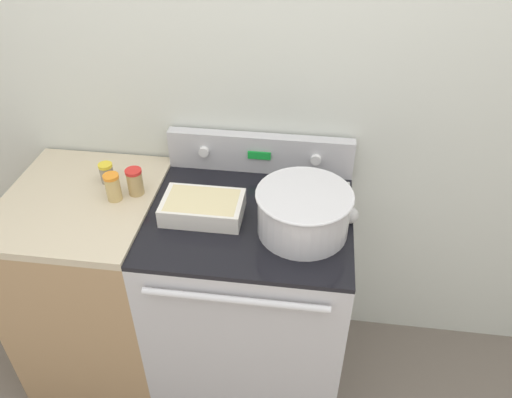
{
  "coord_description": "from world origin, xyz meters",
  "views": [
    {
      "loc": [
        0.21,
        -1.06,
        2.02
      ],
      "look_at": [
        0.02,
        0.33,
        0.96
      ],
      "focal_mm": 35.0,
      "sensor_mm": 36.0,
      "label": 1
    }
  ],
  "objects_px": {
    "spice_jar_orange_cap": "(113,187)",
    "spice_jar_yellow_cap": "(107,173)",
    "spice_jar_red_cap": "(135,182)",
    "ladle": "(350,212)",
    "mixing_bowl": "(304,210)",
    "casserole_dish": "(203,207)"
  },
  "relations": [
    {
      "from": "mixing_bowl",
      "to": "spice_jar_red_cap",
      "type": "distance_m",
      "value": 0.64
    },
    {
      "from": "mixing_bowl",
      "to": "spice_jar_yellow_cap",
      "type": "bearing_deg",
      "value": 166.84
    },
    {
      "from": "spice_jar_red_cap",
      "to": "spice_jar_yellow_cap",
      "type": "relative_size",
      "value": 1.29
    },
    {
      "from": "spice_jar_red_cap",
      "to": "spice_jar_orange_cap",
      "type": "distance_m",
      "value": 0.08
    },
    {
      "from": "ladle",
      "to": "spice_jar_yellow_cap",
      "type": "relative_size",
      "value": 3.19
    },
    {
      "from": "ladle",
      "to": "spice_jar_orange_cap",
      "type": "relative_size",
      "value": 2.42
    },
    {
      "from": "spice_jar_red_cap",
      "to": "spice_jar_orange_cap",
      "type": "height_order",
      "value": "spice_jar_orange_cap"
    },
    {
      "from": "casserole_dish",
      "to": "spice_jar_orange_cap",
      "type": "bearing_deg",
      "value": 173.74
    },
    {
      "from": "casserole_dish",
      "to": "spice_jar_red_cap",
      "type": "xyz_separation_m",
      "value": [
        -0.27,
        0.08,
        0.03
      ]
    },
    {
      "from": "spice_jar_red_cap",
      "to": "spice_jar_yellow_cap",
      "type": "xyz_separation_m",
      "value": [
        -0.13,
        0.06,
        -0.01
      ]
    },
    {
      "from": "mixing_bowl",
      "to": "spice_jar_red_cap",
      "type": "xyz_separation_m",
      "value": [
        -0.63,
        0.12,
        -0.02
      ]
    },
    {
      "from": "casserole_dish",
      "to": "spice_jar_orange_cap",
      "type": "height_order",
      "value": "spice_jar_orange_cap"
    },
    {
      "from": "mixing_bowl",
      "to": "ladle",
      "type": "xyz_separation_m",
      "value": [
        0.16,
        0.09,
        -0.06
      ]
    },
    {
      "from": "spice_jar_orange_cap",
      "to": "spice_jar_yellow_cap",
      "type": "relative_size",
      "value": 1.32
    },
    {
      "from": "casserole_dish",
      "to": "ladle",
      "type": "relative_size",
      "value": 1.1
    },
    {
      "from": "mixing_bowl",
      "to": "casserole_dish",
      "type": "bearing_deg",
      "value": 173.99
    },
    {
      "from": "mixing_bowl",
      "to": "spice_jar_orange_cap",
      "type": "relative_size",
      "value": 3.07
    },
    {
      "from": "ladle",
      "to": "spice_jar_red_cap",
      "type": "relative_size",
      "value": 2.48
    },
    {
      "from": "casserole_dish",
      "to": "spice_jar_yellow_cap",
      "type": "height_order",
      "value": "spice_jar_yellow_cap"
    },
    {
      "from": "casserole_dish",
      "to": "spice_jar_yellow_cap",
      "type": "relative_size",
      "value": 3.53
    },
    {
      "from": "casserole_dish",
      "to": "ladle",
      "type": "xyz_separation_m",
      "value": [
        0.52,
        0.05,
        -0.01
      ]
    },
    {
      "from": "mixing_bowl",
      "to": "casserole_dish",
      "type": "xyz_separation_m",
      "value": [
        -0.36,
        0.04,
        -0.05
      ]
    }
  ]
}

